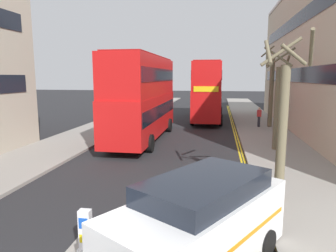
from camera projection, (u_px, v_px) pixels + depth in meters
The scene contains 12 objects.
sidewalk_right at pixel (272, 143), 19.66m from camera, with size 4.00×80.00×0.14m, color gray.
sidewalk_left at pixel (83, 136), 21.77m from camera, with size 4.00×80.00×0.14m, color gray.
kerb_line_outer at pixel (241, 150), 18.06m from camera, with size 0.10×56.00×0.01m, color yellow.
kerb_line_inner at pixel (238, 150), 18.09m from camera, with size 0.10×56.00×0.01m, color yellow.
keep_left_bollard at pixel (86, 234), 7.18m from camera, with size 0.36×0.28×1.11m.
double_decker_bus_away at pixel (143, 95), 20.45m from camera, with size 2.81×10.81×5.64m.
double_decker_bus_oncoming at pixel (208, 90), 29.78m from camera, with size 2.81×10.81×5.64m.
taxi_minivan at pixel (198, 226), 6.61m from camera, with size 4.11×5.07×2.12m.
pedestrian_far at pixel (259, 117), 25.41m from camera, with size 0.34×0.22×1.62m.
street_tree_near at pixel (277, 100), 17.19m from camera, with size 1.88×1.94×5.80m.
street_tree_mid at pixel (271, 89), 25.14m from camera, with size 1.68×1.73×6.71m.
street_tree_far at pixel (283, 122), 10.02m from camera, with size 1.66×1.66×5.53m.
Camera 1 is at (3.02, -4.08, 4.27)m, focal length 32.63 mm.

